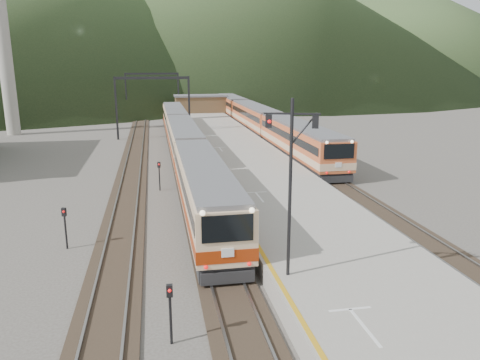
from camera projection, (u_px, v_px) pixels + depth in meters
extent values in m
cube|color=black|center=(184.00, 160.00, 47.71)|extent=(2.60, 200.00, 0.12)
cube|color=slate|center=(177.00, 159.00, 47.56)|extent=(0.10, 200.00, 0.14)
cube|color=slate|center=(191.00, 158.00, 47.81)|extent=(0.10, 200.00, 0.14)
cube|color=black|center=(134.00, 161.00, 46.83)|extent=(2.60, 200.00, 0.12)
cube|color=slate|center=(127.00, 161.00, 46.68)|extent=(0.10, 200.00, 0.14)
cube|color=slate|center=(141.00, 160.00, 46.93)|extent=(0.10, 200.00, 0.14)
cube|color=black|center=(292.00, 156.00, 49.74)|extent=(2.60, 200.00, 0.12)
cube|color=slate|center=(286.00, 155.00, 49.59)|extent=(0.10, 200.00, 0.14)
cube|color=slate|center=(299.00, 155.00, 49.84)|extent=(0.10, 200.00, 0.14)
cube|color=gray|center=(241.00, 157.00, 46.69)|extent=(8.00, 100.00, 1.00)
cube|color=black|center=(116.00, 108.00, 59.74)|extent=(0.25, 0.25, 8.00)
cube|color=black|center=(189.00, 107.00, 61.38)|extent=(0.25, 0.25, 8.00)
cube|color=black|center=(152.00, 78.00, 59.64)|extent=(9.30, 0.22, 0.35)
cube|color=black|center=(126.00, 96.00, 83.59)|extent=(0.25, 0.25, 8.00)
cube|color=black|center=(178.00, 95.00, 85.23)|extent=(0.25, 0.25, 8.00)
cube|color=black|center=(152.00, 74.00, 83.48)|extent=(9.30, 0.22, 0.35)
cylinder|color=#9E998E|center=(1.00, 21.00, 61.19)|extent=(1.80, 1.80, 30.00)
cube|color=brown|center=(201.00, 104.00, 84.38)|extent=(9.00, 4.00, 2.80)
cube|color=slate|center=(200.00, 96.00, 84.00)|extent=(9.40, 4.40, 0.30)
cone|color=#2F4524|center=(49.00, 8.00, 176.46)|extent=(180.00, 180.00, 60.00)
cone|color=#2F4524|center=(218.00, 4.00, 225.15)|extent=(220.00, 220.00, 75.00)
cone|color=#2F4524|center=(389.00, 30.00, 223.23)|extent=(160.00, 160.00, 50.00)
cube|color=#D6B189|center=(204.00, 193.00, 28.74)|extent=(2.72, 18.27, 3.32)
cube|color=#D6B189|center=(184.00, 143.00, 46.65)|extent=(2.72, 18.27, 3.32)
cube|color=#D6B189|center=(175.00, 121.00, 64.56)|extent=(2.72, 18.27, 3.32)
cube|color=#CA5A2F|center=(299.00, 140.00, 47.12)|extent=(3.07, 20.67, 3.75)
cube|color=#CA5A2F|center=(255.00, 117.00, 67.32)|extent=(3.07, 20.67, 3.75)
cube|color=#CA5A2F|center=(231.00, 105.00, 87.51)|extent=(3.07, 20.67, 3.75)
cylinder|color=black|center=(290.00, 190.00, 18.75)|extent=(0.14, 0.14, 7.33)
cube|color=black|center=(292.00, 114.00, 18.01)|extent=(2.12, 0.74, 0.07)
cube|color=black|center=(269.00, 121.00, 18.19)|extent=(0.29, 0.25, 0.50)
cube|color=black|center=(315.00, 122.00, 17.97)|extent=(0.29, 0.25, 0.50)
cylinder|color=black|center=(171.00, 318.00, 16.28)|extent=(0.10, 0.10, 2.00)
cube|color=black|center=(170.00, 291.00, 16.02)|extent=(0.23, 0.17, 0.45)
cylinder|color=black|center=(160.00, 178.00, 36.14)|extent=(0.10, 0.10, 2.00)
cube|color=black|center=(159.00, 165.00, 35.89)|extent=(0.26, 0.22, 0.45)
cylinder|color=black|center=(66.00, 231.00, 24.75)|extent=(0.10, 0.10, 2.00)
cube|color=black|center=(64.00, 212.00, 24.49)|extent=(0.25, 0.21, 0.45)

